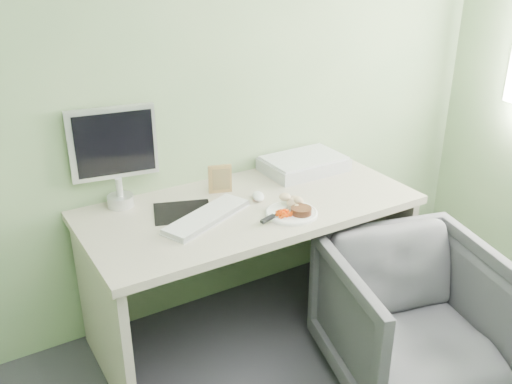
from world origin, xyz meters
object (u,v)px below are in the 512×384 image
desk (250,237)px  monitor (114,152)px  scanner (304,165)px  plate (292,213)px  desk_chair (413,318)px

desk → monitor: (-0.54, 0.31, 0.45)m
scanner → monitor: (-1.00, 0.10, 0.24)m
plate → monitor: monitor is taller
scanner → plate: bearing=-131.2°
desk → scanner: bearing=24.8°
plate → desk_chair: plate is taller
desk_chair → monitor: bearing=148.8°
plate → scanner: (0.36, 0.41, 0.03)m
desk → scanner: 0.56m
desk → plate: plate is taller
desk → desk_chair: desk is taller
scanner → monitor: monitor is taller
scanner → desk_chair: size_ratio=0.59×
scanner → monitor: 1.04m
plate → monitor: size_ratio=0.50×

